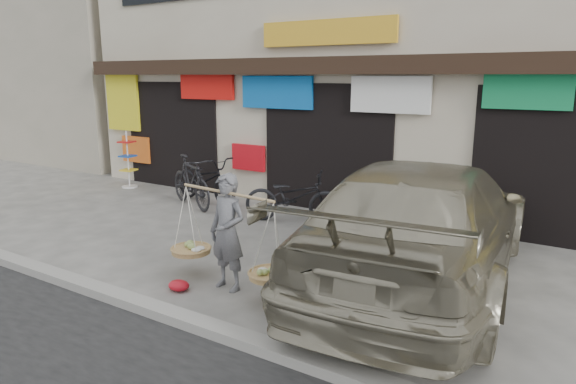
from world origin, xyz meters
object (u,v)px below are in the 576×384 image
Objects in this scene: bike_1 at (191,182)px; street_vendor at (228,237)px; display_rack at (128,165)px; suv at (423,223)px; bike_0 at (206,179)px; bike_2 at (293,197)px.

street_vendor is at bearing -107.29° from bike_1.
street_vendor is 1.41× the size of display_rack.
suv is at bearing 43.37° from street_vendor.
bike_0 is (-3.54, 3.56, -0.20)m from street_vendor.
suv reaches higher than bike_0.
display_rack is at bearing -19.50° from suv.
street_vendor is 1.06× the size of bike_2.
street_vendor is at bearing 175.06° from bike_2.
bike_1 is at bearing 72.14° from bike_2.
bike_2 is at bearing -4.87° from display_rack.
bike_0 is at bearing 61.43° from bike_2.
bike_1 is at bearing -19.95° from suv.
street_vendor reaches higher than display_rack.
display_rack is at bearing 97.64° from bike_0.
bike_0 is 1.05× the size of bike_2.
street_vendor is 0.33× the size of suv.
suv is at bearing -80.55° from bike_1.
display_rack is (-2.78, 0.63, 0.02)m from bike_1.
display_rack is at bearing 63.26° from bike_2.
bike_1 is at bearing -12.85° from display_rack.
display_rack is (-2.78, 0.15, 0.05)m from bike_0.
display_rack is (-6.32, 3.71, -0.14)m from street_vendor.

